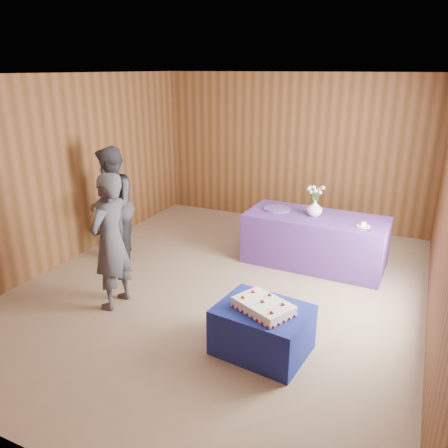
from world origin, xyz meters
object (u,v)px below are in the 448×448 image
Objects in this scene: sheet_cake at (263,306)px; guest_left at (111,242)px; guest_right at (112,205)px; cake_table at (262,330)px; vase at (315,208)px; serving_table at (315,240)px.

guest_left is (-1.98, 0.18, 0.28)m from sheet_cake.
cake_table is at bearing 31.71° from guest_right.
sheet_cake reaches higher than cake_table.
guest_right is (-2.81, 1.23, 0.61)m from cake_table.
vase is (-0.08, 2.34, 0.62)m from cake_table.
guest_left reaches higher than vase.
serving_table is 1.20× the size of guest_left.
serving_table is 2.96m from guest_left.
vase is 2.90m from guest_left.
serving_table is (-0.04, 2.34, 0.12)m from cake_table.
sheet_cake is at bearing -87.65° from vase.
guest_right is (-0.85, 1.09, 0.03)m from guest_left.
guest_left is at bearing 3.05° from guest_right.
serving_table is 0.49m from vase.
cake_table is 2.42m from vase.
vase is at bearing 77.42° from guest_right.
cake_table is at bearing 138.68° from sheet_cake.
guest_right is at bearing -157.88° from vase.
guest_right reaches higher than cake_table.
cake_table is 0.54× the size of guest_left.
cake_table is 3.88× the size of vase.
sheet_cake is 2.40m from vase.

